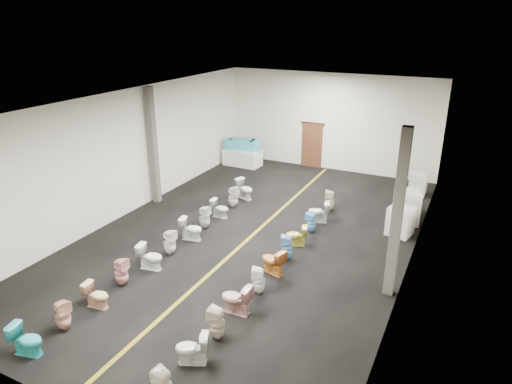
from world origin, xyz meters
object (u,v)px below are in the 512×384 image
toilet_left_4 (150,257)px  toilet_left_9 (233,197)px  toilet_right_2 (217,323)px  appliance_crate_b (406,207)px  toilet_right_3 (236,299)px  toilet_right_1 (192,349)px  appliance_crate_c (410,203)px  toilet_left_2 (97,295)px  toilet_right_10 (330,201)px  bathtub (242,144)px  toilet_left_10 (245,189)px  appliance_crate_a (401,221)px  toilet_left_7 (204,217)px  toilet_right_7 (296,236)px  toilet_left_3 (121,272)px  toilet_left_0 (27,340)px  toilet_left_8 (220,208)px  toilet_right_8 (311,222)px  toilet_left_5 (170,242)px  toilet_left_1 (63,315)px  toilet_left_6 (191,229)px  display_table (242,157)px  appliance_crate_d (418,184)px  toilet_right_6 (287,247)px  toilet_right_4 (259,280)px

toilet_left_4 → toilet_left_9: 5.06m
toilet_right_2 → appliance_crate_b: bearing=157.3°
toilet_right_3 → toilet_right_1: bearing=-1.2°
appliance_crate_c → toilet_left_9: bearing=-158.0°
appliance_crate_b → toilet_left_2: (-6.11, -8.66, -0.25)m
appliance_crate_b → toilet_right_10: bearing=-176.2°
toilet_left_9 → appliance_crate_c: bearing=-68.1°
bathtub → toilet_left_10: 4.43m
toilet_right_3 → toilet_right_2: bearing=2.5°
appliance_crate_a → toilet_left_9: 6.16m
appliance_crate_a → toilet_left_9: bearing=-176.1°
appliance_crate_b → toilet_right_3: size_ratio=1.47×
appliance_crate_c → toilet_left_7: bearing=-143.5°
toilet_left_4 → toilet_right_7: 4.57m
toilet_left_3 → toilet_right_3: (3.39, 0.29, -0.01)m
appliance_crate_b → toilet_left_0: (-6.20, -10.62, -0.22)m
bathtub → toilet_right_2: bathtub is taller
toilet_left_9 → toilet_right_2: bearing=-154.0°
toilet_left_10 → toilet_left_4: bearing=-159.1°
toilet_left_8 → toilet_right_8: size_ratio=0.96×
appliance_crate_c → toilet_left_0: bearing=-118.1°
appliance_crate_a → toilet_left_0: appliance_crate_a is taller
toilet_left_4 → toilet_right_1: bearing=-139.2°
toilet_right_3 → toilet_right_8: (0.11, 5.10, -0.05)m
toilet_left_2 → toilet_right_2: toilet_right_2 is taller
toilet_left_5 → toilet_right_7: bearing=-50.3°
appliance_crate_a → toilet_left_1: size_ratio=1.24×
appliance_crate_c → toilet_left_10: bearing=-166.6°
bathtub → appliance_crate_b: bathtub is taller
toilet_left_3 → toilet_left_6: 3.14m
toilet_right_1 → toilet_right_10: (0.11, 9.11, 0.03)m
display_table → toilet_right_3: 11.97m
toilet_right_2 → toilet_right_3: toilet_right_2 is taller
toilet_left_9 → toilet_right_10: toilet_left_9 is taller
toilet_left_1 → toilet_left_4: bearing=13.4°
appliance_crate_d → toilet_right_3: bearing=-105.4°
toilet_left_5 → toilet_right_7: 3.97m
toilet_left_0 → toilet_right_1: toilet_left_0 is taller
appliance_crate_d → toilet_right_6: bearing=-110.7°
display_table → toilet_left_1: size_ratio=2.27×
display_table → toilet_left_6: (2.22, -7.82, -0.02)m
toilet_left_3 → toilet_right_4: bearing=-70.7°
bathtub → appliance_crate_d: size_ratio=2.03×
toilet_left_0 → toilet_right_8: 9.07m
display_table → toilet_left_10: 4.38m
appliance_crate_c → toilet_left_2: 11.41m
appliance_crate_b → toilet_right_10: size_ratio=1.48×
appliance_crate_b → toilet_right_1: bearing=-107.0°
appliance_crate_d → toilet_right_10: (-2.73, -3.17, -0.06)m
toilet_left_4 → toilet_left_7: toilet_left_7 is taller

